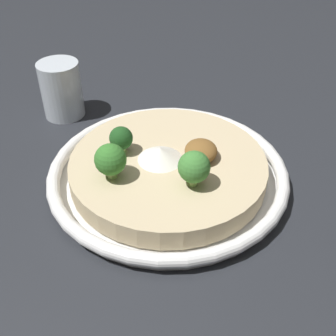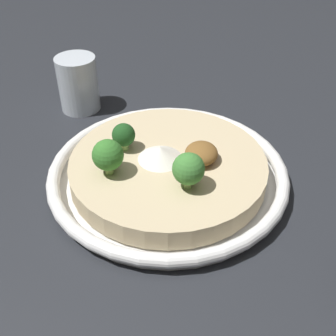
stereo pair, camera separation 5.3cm
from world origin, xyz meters
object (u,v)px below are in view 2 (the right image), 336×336
(broccoli_right, at_px, (188,169))
(drinking_glass, at_px, (78,84))
(risotto_bowl, at_px, (168,171))
(broccoli_front_left, at_px, (124,135))
(broccoli_front, at_px, (108,155))

(broccoli_right, height_order, drinking_glass, drinking_glass)
(risotto_bowl, relative_size, broccoli_right, 6.81)
(risotto_bowl, xyz_separation_m, broccoli_front_left, (-0.01, -0.06, 0.04))
(broccoli_front_left, xyz_separation_m, drinking_glass, (-0.14, -0.12, -0.01))
(drinking_glass, bearing_deg, broccoli_right, 45.87)
(risotto_bowl, height_order, broccoli_front_left, broccoli_front_left)
(broccoli_front, bearing_deg, broccoli_right, 85.64)
(risotto_bowl, relative_size, drinking_glass, 3.49)
(broccoli_right, bearing_deg, broccoli_front, -94.36)
(risotto_bowl, bearing_deg, broccoli_front_left, -101.67)
(risotto_bowl, xyz_separation_m, drinking_glass, (-0.16, -0.18, 0.03))
(risotto_bowl, distance_m, broccoli_front, 0.09)
(drinking_glass, bearing_deg, broccoli_front_left, 39.02)
(risotto_bowl, height_order, broccoli_right, broccoli_right)
(broccoli_front_left, relative_size, drinking_glass, 0.41)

